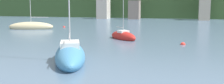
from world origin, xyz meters
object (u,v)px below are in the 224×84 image
sailboat_mid_7 (70,55)px  shore_building_west (103,7)px  shore_building_westcentral (134,8)px  mooring_buoy_near (64,27)px  shore_building_central (205,3)px  sailboat_far_1 (31,27)px  mooring_buoy_mid (183,45)px  sailboat_far_8 (123,36)px

sailboat_mid_7 → shore_building_west: bearing=-8.9°
shore_building_westcentral → mooring_buoy_near: shore_building_westcentral is taller
shore_building_central → mooring_buoy_near: bearing=-128.6°
shore_building_west → shore_building_central: bearing=1.0°
sailboat_far_1 → mooring_buoy_mid: (27.47, -11.89, -0.43)m
mooring_buoy_near → sailboat_mid_7: bearing=-62.2°
shore_building_westcentral → shore_building_central: size_ratio=0.72×
shore_building_westcentral → sailboat_mid_7: bearing=-82.5°
shore_building_west → mooring_buoy_mid: bearing=-62.5°
shore_building_west → mooring_buoy_mid: 57.89m
mooring_buoy_near → shore_building_central: bearing=51.4°
mooring_buoy_mid → shore_building_central: bearing=85.4°
shore_building_west → mooring_buoy_mid: size_ratio=14.08×
shore_building_west → sailboat_far_1: size_ratio=0.68×
mooring_buoy_near → mooring_buoy_mid: mooring_buoy_mid is taller
shore_building_westcentral → sailboat_far_8: (8.77, -47.99, -3.22)m
sailboat_far_8 → shore_building_westcentral: bearing=144.9°
sailboat_mid_7 → sailboat_far_8: bearing=-27.6°
mooring_buoy_mid → shore_building_west: bearing=117.5°
shore_building_west → mooring_buoy_mid: shore_building_west is taller
shore_building_westcentral → shore_building_west: bearing=177.9°
shore_building_central → mooring_buoy_near: shore_building_central is taller
shore_building_central → sailboat_far_1: (-31.63, -39.88, -4.53)m
mooring_buoy_mid → sailboat_far_1: bearing=156.6°
sailboat_mid_7 → mooring_buoy_near: size_ratio=24.02×
sailboat_far_8 → mooring_buoy_near: bearing=-177.7°
shore_building_central → sailboat_far_8: (-11.81, -48.92, -4.60)m
shore_building_westcentral → mooring_buoy_mid: bearing=-72.1°
shore_building_westcentral → sailboat_far_1: size_ratio=0.62×
shore_building_westcentral → sailboat_far_1: (-11.05, -38.94, -3.14)m
shore_building_westcentral → shore_building_central: (20.58, 0.93, 1.39)m
shore_building_west → sailboat_mid_7: 65.63m
sailboat_far_1 → sailboat_mid_7: bearing=110.3°
shore_building_central → sailboat_far_1: size_ratio=0.86×
shore_building_westcentral → sailboat_mid_7: (8.19, -62.50, -3.09)m
shore_building_central → sailboat_mid_7: bearing=-101.1°
shore_building_westcentral → mooring_buoy_mid: size_ratio=12.93×
shore_building_westcentral → sailboat_mid_7: 63.11m
mooring_buoy_near → mooring_buoy_mid: 29.06m
sailboat_far_1 → mooring_buoy_near: bearing=-146.3°
mooring_buoy_near → mooring_buoy_mid: (23.45, -17.16, 0.00)m
sailboat_far_8 → mooring_buoy_near: sailboat_far_8 is taller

